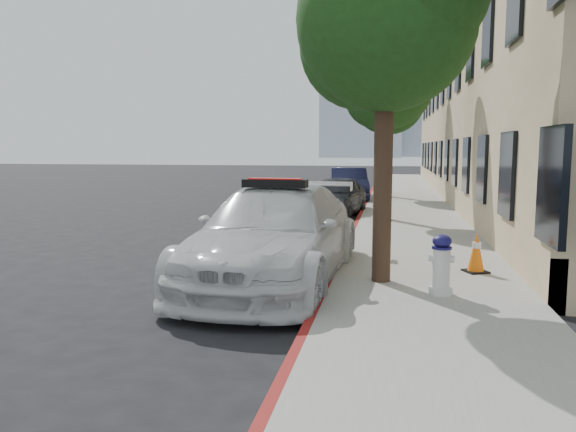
% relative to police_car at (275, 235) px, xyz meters
% --- Properties ---
extents(ground, '(120.00, 120.00, 0.00)m').
position_rel_police_car_xyz_m(ground, '(-1.10, 1.80, -0.82)').
color(ground, black).
rests_on(ground, ground).
extents(sidewalk, '(3.20, 50.00, 0.15)m').
position_rel_police_car_xyz_m(sidewalk, '(2.50, 11.80, -0.75)').
color(sidewalk, gray).
rests_on(sidewalk, ground).
extents(curb_strip, '(0.12, 50.00, 0.15)m').
position_rel_police_car_xyz_m(curb_strip, '(0.96, 11.80, -0.75)').
color(curb_strip, maroon).
rests_on(curb_strip, ground).
extents(building, '(8.00, 36.00, 10.00)m').
position_rel_police_car_xyz_m(building, '(8.10, 16.80, 4.18)').
color(building, tan).
rests_on(building, ground).
extents(tower_left, '(18.00, 14.00, 60.00)m').
position_rel_police_car_xyz_m(tower_left, '(-5.10, 121.80, 29.18)').
color(tower_left, '#9EA8B7').
rests_on(tower_left, ground).
extents(tower_right, '(14.00, 14.00, 44.00)m').
position_rel_police_car_xyz_m(tower_right, '(7.90, 136.80, 21.18)').
color(tower_right, '#9EA8B7').
rests_on(tower_right, ground).
extents(tree_near, '(2.92, 2.82, 5.62)m').
position_rel_police_car_xyz_m(tree_near, '(1.83, -0.22, 3.45)').
color(tree_near, black).
rests_on(tree_near, sidewalk).
extents(tree_mid, '(2.77, 2.64, 5.43)m').
position_rel_police_car_xyz_m(tree_mid, '(1.83, 7.78, 3.34)').
color(tree_mid, black).
rests_on(tree_mid, sidewalk).
extents(tree_far, '(3.10, 3.00, 5.81)m').
position_rel_police_car_xyz_m(tree_far, '(1.83, 15.78, 3.56)').
color(tree_far, black).
rests_on(tree_far, sidewalk).
extents(police_car, '(2.61, 5.78, 1.79)m').
position_rel_police_car_xyz_m(police_car, '(0.00, 0.00, 0.00)').
color(police_car, silver).
rests_on(police_car, ground).
extents(parked_car_mid, '(2.08, 4.16, 1.36)m').
position_rel_police_car_xyz_m(parked_car_mid, '(0.10, 9.46, -0.14)').
color(parked_car_mid, black).
rests_on(parked_car_mid, ground).
extents(parked_car_far, '(2.05, 4.47, 1.42)m').
position_rel_police_car_xyz_m(parked_car_far, '(0.10, 15.11, -0.11)').
color(parked_car_far, '#151735').
rests_on(parked_car_far, ground).
extents(fire_hydrant, '(0.38, 0.34, 0.89)m').
position_rel_police_car_xyz_m(fire_hydrant, '(2.69, -0.91, -0.24)').
color(fire_hydrant, silver).
rests_on(fire_hydrant, sidewalk).
extents(traffic_cone, '(0.48, 0.48, 0.70)m').
position_rel_police_car_xyz_m(traffic_cone, '(3.41, 0.74, -0.33)').
color(traffic_cone, black).
rests_on(traffic_cone, sidewalk).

